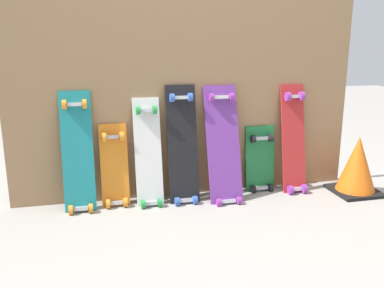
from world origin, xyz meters
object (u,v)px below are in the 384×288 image
at_px(skateboard_white, 148,157).
at_px(skateboard_purple, 224,149).
at_px(skateboard_red, 294,143).
at_px(skateboard_teal, 78,157).
at_px(skateboard_orange, 115,170).
at_px(skateboard_green, 260,163).
at_px(traffic_cone, 357,165).
at_px(skateboard_black, 183,149).

distance_m(skateboard_white, skateboard_purple, 0.53).
bearing_deg(skateboard_red, skateboard_white, -179.79).
bearing_deg(skateboard_teal, skateboard_orange, 4.95).
distance_m(skateboard_green, traffic_cone, 0.71).
height_order(skateboard_black, skateboard_green, skateboard_black).
bearing_deg(skateboard_purple, traffic_cone, -7.46).
bearing_deg(traffic_cone, skateboard_teal, 174.94).
xyz_separation_m(skateboard_orange, skateboard_red, (1.33, -0.02, 0.12)).
relative_size(skateboard_purple, skateboard_green, 1.57).
distance_m(skateboard_white, skateboard_red, 1.10).
relative_size(skateboard_teal, skateboard_green, 1.54).
bearing_deg(skateboard_purple, skateboard_white, 175.48).
xyz_separation_m(skateboard_purple, traffic_cone, (1.00, -0.13, -0.15)).
bearing_deg(skateboard_teal, skateboard_purple, -2.65).
xyz_separation_m(skateboard_teal, skateboard_red, (1.57, -0.00, 0.00)).
distance_m(skateboard_orange, skateboard_black, 0.49).
distance_m(skateboard_green, skateboard_red, 0.29).
distance_m(skateboard_orange, skateboard_green, 1.09).
xyz_separation_m(skateboard_white, skateboard_green, (0.86, 0.06, -0.12)).
bearing_deg(skateboard_green, skateboard_white, -176.24).
height_order(skateboard_teal, skateboard_white, skateboard_teal).
bearing_deg(skateboard_red, skateboard_purple, -175.34).
bearing_deg(skateboard_red, skateboard_orange, 179.10).
bearing_deg(skateboard_red, skateboard_black, -179.58).
xyz_separation_m(skateboard_teal, skateboard_orange, (0.24, 0.02, -0.12)).
xyz_separation_m(skateboard_black, skateboard_red, (0.85, 0.01, -0.01)).
height_order(skateboard_white, skateboard_red, skateboard_red).
relative_size(skateboard_teal, skateboard_purple, 0.98).
height_order(skateboard_orange, skateboard_white, skateboard_white).
relative_size(skateboard_white, skateboard_black, 0.91).
bearing_deg(skateboard_white, skateboard_orange, 173.88).
xyz_separation_m(skateboard_black, traffic_cone, (1.29, -0.17, -0.16)).
relative_size(skateboard_teal, skateboard_white, 1.07).
xyz_separation_m(skateboard_orange, skateboard_white, (0.23, -0.03, 0.08)).
bearing_deg(skateboard_orange, skateboard_purple, -5.01).
distance_m(skateboard_orange, skateboard_red, 1.34).
distance_m(skateboard_teal, skateboard_white, 0.47).
height_order(skateboard_orange, skateboard_purple, skateboard_purple).
height_order(skateboard_black, skateboard_red, skateboard_black).
relative_size(skateboard_red, traffic_cone, 1.98).
relative_size(skateboard_green, traffic_cone, 1.29).
bearing_deg(skateboard_teal, traffic_cone, -5.06).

